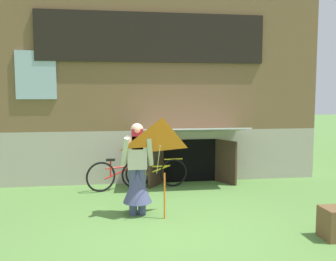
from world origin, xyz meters
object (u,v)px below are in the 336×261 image
kite (163,142)px  bicycle_yellow (155,173)px  bicycle_red (120,174)px  person (137,176)px

kite → bicycle_yellow: size_ratio=1.11×
bicycle_yellow → bicycle_red: bicycle_red is taller
person → bicycle_yellow: person is taller
kite → bicycle_yellow: kite is taller
person → bicycle_yellow: size_ratio=1.07×
bicycle_red → bicycle_yellow: bearing=-13.9°
person → bicycle_yellow: bearing=76.0°
person → kite: (0.39, -0.50, 0.67)m
kite → bicycle_yellow: bearing=86.7°
kite → person: bearing=127.6°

